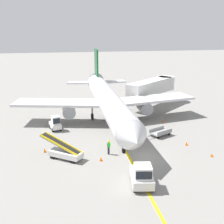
% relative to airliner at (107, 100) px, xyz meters
% --- Properties ---
extents(ground_plane, '(300.00, 300.00, 0.00)m').
position_rel_airliner_xyz_m(ground_plane, '(1.24, -13.77, -3.42)').
color(ground_plane, gray).
extents(taxi_line_yellow, '(3.01, 79.96, 0.01)m').
position_rel_airliner_xyz_m(taxi_line_yellow, '(-0.02, -8.77, -3.41)').
color(taxi_line_yellow, yellow).
rests_on(taxi_line_yellow, ground).
extents(airliner, '(28.59, 35.29, 10.10)m').
position_rel_airliner_xyz_m(airliner, '(0.00, 0.00, 0.00)').
color(airliner, silver).
rests_on(airliner, ground).
extents(jet_bridge, '(11.45, 10.06, 4.85)m').
position_rel_airliner_xyz_m(jet_bridge, '(10.45, 8.11, 0.12)').
color(jet_bridge, silver).
rests_on(jet_bridge, ground).
extents(pushback_tug, '(2.51, 3.88, 2.20)m').
position_rel_airliner_xyz_m(pushback_tug, '(-0.56, -19.59, -2.42)').
color(pushback_tug, silver).
rests_on(pushback_tug, ground).
extents(baggage_tug_near_wing, '(1.80, 2.63, 2.10)m').
position_rel_airliner_xyz_m(baggage_tug_near_wing, '(-7.95, -2.41, -2.49)').
color(baggage_tug_near_wing, silver).
rests_on(baggage_tug_near_wing, ground).
extents(belt_loader_forward_hold, '(4.73, 4.04, 2.59)m').
position_rel_airliner_xyz_m(belt_loader_forward_hold, '(-7.17, -12.30, -2.64)').
color(belt_loader_forward_hold, silver).
rests_on(belt_loader_forward_hold, ground).
extents(baggage_cart_loaded, '(3.74, 2.61, 0.94)m').
position_rel_airliner_xyz_m(baggage_cart_loaded, '(5.78, -7.63, -2.95)').
color(baggage_cart_loaded, '#A5A5A8').
rests_on(baggage_cart_loaded, ground).
extents(ground_crew_marshaller, '(0.36, 0.24, 1.70)m').
position_rel_airliner_xyz_m(ground_crew_marshaller, '(-2.21, -12.14, -2.51)').
color(ground_crew_marshaller, '#26262D').
rests_on(ground_crew_marshaller, ground).
extents(safety_cone_nose_left, '(0.36, 0.36, 0.44)m').
position_rel_airliner_xyz_m(safety_cone_nose_left, '(-9.40, -10.05, -3.20)').
color(safety_cone_nose_left, orange).
rests_on(safety_cone_nose_left, ground).
extents(safety_cone_nose_right, '(0.36, 0.36, 0.44)m').
position_rel_airliner_xyz_m(safety_cone_nose_right, '(8.99, -15.18, -3.20)').
color(safety_cone_nose_right, orange).
rests_on(safety_cone_nose_right, ground).
extents(safety_cone_wingtip_left, '(0.36, 0.36, 0.44)m').
position_rel_airliner_xyz_m(safety_cone_wingtip_left, '(7.71, -11.48, -3.20)').
color(safety_cone_wingtip_left, orange).
rests_on(safety_cone_wingtip_left, ground).
extents(safety_cone_wingtip_right, '(0.36, 0.36, 0.44)m').
position_rel_airliner_xyz_m(safety_cone_wingtip_right, '(8.45, -1.99, -3.20)').
color(safety_cone_wingtip_right, orange).
rests_on(safety_cone_wingtip_right, ground).
extents(safety_cone_tail_area, '(0.36, 0.36, 0.44)m').
position_rel_airliner_xyz_m(safety_cone_tail_area, '(-3.38, -13.70, -3.20)').
color(safety_cone_tail_area, orange).
rests_on(safety_cone_tail_area, ground).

